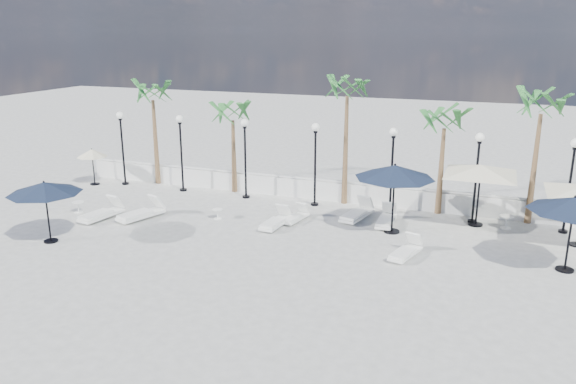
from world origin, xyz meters
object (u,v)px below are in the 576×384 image
(parasol_navy_right, at_px, (574,205))
(parasol_cream_sq_b, at_px, (481,165))
(lounger_4, at_px, (386,219))
(parasol_navy_left, at_px, (44,188))
(lounger_2, at_px, (276,221))
(parasol_cream_small, at_px, (92,154))
(lounger_3, at_px, (357,213))
(lounger_6, at_px, (406,251))
(lounger_5, at_px, (295,217))
(lounger_1, at_px, (141,213))
(lounger_0, at_px, (102,213))
(parasol_navy_mid, at_px, (395,172))

(parasol_navy_right, bearing_deg, parasol_cream_sq_b, 129.09)
(lounger_4, height_order, parasol_navy_left, parasol_navy_left)
(lounger_2, bearing_deg, parasol_cream_small, 171.11)
(lounger_3, height_order, parasol_navy_left, parasol_navy_left)
(lounger_6, distance_m, parasol_cream_small, 17.54)
(parasol_navy_right, distance_m, parasol_cream_sq_b, 4.85)
(lounger_3, xyz_separation_m, parasol_cream_sq_b, (4.84, 0.98, 2.30))
(lounger_5, bearing_deg, lounger_1, -151.82)
(lounger_2, distance_m, parasol_navy_left, 8.99)
(lounger_6, height_order, parasol_navy_left, parasol_navy_left)
(lounger_4, height_order, parasol_navy_right, parasol_navy_right)
(lounger_3, distance_m, parasol_cream_small, 14.41)
(parasol_cream_sq_b, bearing_deg, parasol_navy_right, -50.91)
(lounger_0, bearing_deg, lounger_2, 22.60)
(lounger_1, distance_m, parasol_navy_right, 16.74)
(lounger_4, bearing_deg, lounger_3, 165.86)
(lounger_3, distance_m, lounger_6, 4.39)
(lounger_3, xyz_separation_m, parasol_navy_left, (-10.40, -6.75, 1.87))
(lounger_0, xyz_separation_m, lounger_5, (7.92, 2.63, -0.06))
(lounger_0, height_order, lounger_3, lounger_0)
(lounger_0, height_order, lounger_4, lounger_0)
(lounger_6, bearing_deg, parasol_navy_right, 23.48)
(lounger_5, bearing_deg, parasol_navy_right, 1.57)
(parasol_navy_left, bearing_deg, lounger_0, 88.30)
(lounger_5, distance_m, parasol_cream_sq_b, 7.91)
(lounger_5, xyz_separation_m, parasol_cream_small, (-11.93, 1.89, 1.46))
(lounger_3, distance_m, parasol_navy_right, 8.62)
(parasol_navy_right, bearing_deg, parasol_cream_small, 171.10)
(lounger_1, relative_size, lounger_3, 1.03)
(lounger_0, xyz_separation_m, lounger_4, (11.64, 3.53, -0.02))
(lounger_1, distance_m, lounger_6, 11.36)
(lounger_4, height_order, lounger_6, lounger_4)
(lounger_1, bearing_deg, parasol_navy_right, 20.57)
(lounger_4, relative_size, parasol_cream_sq_b, 0.35)
(lounger_1, xyz_separation_m, lounger_5, (6.32, 2.03, -0.07))
(lounger_3, distance_m, parasol_navy_left, 12.54)
(lounger_2, height_order, lounger_5, lounger_2)
(lounger_3, height_order, lounger_6, lounger_3)
(lounger_4, height_order, parasol_cream_sq_b, parasol_cream_sq_b)
(lounger_1, xyz_separation_m, parasol_navy_right, (16.60, 0.44, 2.06))
(lounger_2, bearing_deg, parasol_navy_mid, 17.87)
(lounger_2, distance_m, lounger_3, 3.62)
(lounger_0, height_order, parasol_navy_right, parasol_navy_right)
(lounger_5, distance_m, parasol_cream_small, 12.17)
(lounger_4, height_order, parasol_navy_mid, parasol_navy_mid)
(parasol_cream_sq_b, distance_m, parasol_cream_small, 19.18)
(parasol_navy_right, bearing_deg, lounger_3, 160.55)
(lounger_2, bearing_deg, lounger_1, -164.36)
(lounger_6, bearing_deg, parasol_cream_small, -178.16)
(lounger_2, height_order, parasol_navy_right, parasol_navy_right)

